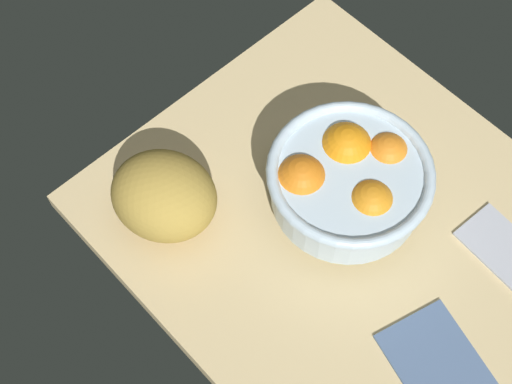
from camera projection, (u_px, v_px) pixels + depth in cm
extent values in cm
cube|color=#DABE86|center=(349.00, 231.00, 102.53)|extent=(65.83, 56.42, 3.00)
cylinder|color=silver|center=(344.00, 200.00, 101.73)|extent=(10.10, 10.10, 2.59)
cylinder|color=silver|center=(348.00, 184.00, 97.67)|extent=(20.72, 20.72, 6.62)
torus|color=silver|center=(351.00, 172.00, 94.76)|extent=(22.32, 22.32, 1.60)
sphere|color=orange|center=(370.00, 204.00, 94.58)|extent=(6.55, 6.55, 6.55)
sphere|color=orange|center=(301.00, 181.00, 96.12)|extent=(7.15, 7.15, 7.15)
sphere|color=orange|center=(345.00, 149.00, 98.37)|extent=(7.49, 7.49, 7.49)
sphere|color=orange|center=(386.00, 155.00, 98.16)|extent=(6.34, 6.34, 6.34)
ellipsoid|color=#B4913D|center=(164.00, 196.00, 97.58)|extent=(18.39, 17.33, 10.52)
cube|color=#B3B7C3|center=(504.00, 248.00, 99.19)|extent=(12.43, 8.17, 0.87)
cube|color=slate|center=(436.00, 361.00, 91.80)|extent=(15.41, 13.52, 0.82)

